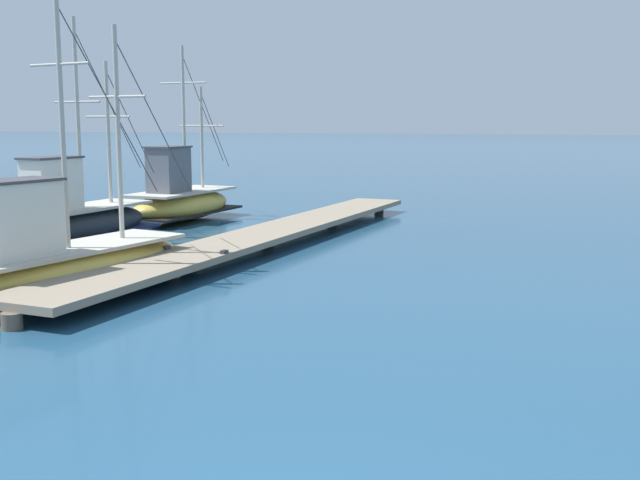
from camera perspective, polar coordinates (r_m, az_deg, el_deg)
name	(u,v)px	position (r m, az deg, el deg)	size (l,w,h in m)	color
floating_dock	(268,233)	(21.73, -3.83, 0.48)	(2.98, 19.38, 0.53)	gray
fishing_boat_0	(73,220)	(22.85, -17.75, 1.45)	(2.17, 6.68, 6.34)	black
fishing_boat_1	(48,258)	(17.15, -19.39, -1.29)	(3.13, 8.20, 6.23)	gold
fishing_boat_2	(180,200)	(27.66, -10.26, 2.95)	(2.41, 5.92, 6.07)	gold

